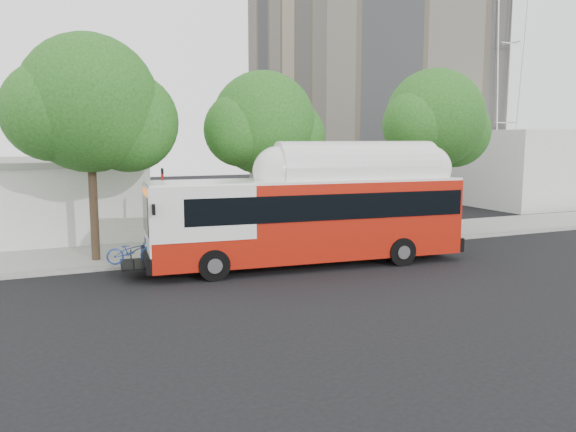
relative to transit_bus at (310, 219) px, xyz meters
name	(u,v)px	position (x,y,z in m)	size (l,w,h in m)	color
ground	(339,271)	(0.60, -1.48, -1.97)	(120.00, 120.00, 0.00)	black
sidewalk	(279,242)	(0.60, 5.02, -1.90)	(60.00, 5.00, 0.15)	gray
curb_strip	(300,252)	(0.60, 2.42, -1.90)	(60.00, 0.30, 0.15)	gray
red_curb_segment	(239,257)	(-2.40, 2.42, -1.89)	(10.00, 0.32, 0.16)	maroon
street_tree_left	(101,109)	(-7.93, 4.08, 4.63)	(6.67, 5.80, 9.74)	#2D2116
street_tree_mid	(271,127)	(0.01, 4.58, 3.93)	(5.75, 5.00, 8.62)	#2D2116
street_tree_right	(441,122)	(10.04, 4.38, 4.28)	(6.21, 5.40, 9.18)	#2D2116
apartment_tower	(369,8)	(18.60, 26.52, 15.64)	(18.00, 18.00, 37.00)	gray
horizon_block	(557,166)	(30.60, 14.52, 1.03)	(20.00, 12.00, 6.00)	silver
transit_bus	(310,219)	(0.00, 0.00, 0.00)	(14.45, 3.95, 4.23)	#AB190B
signal_pole	(164,214)	(-5.62, 3.00, 0.14)	(0.12, 0.39, 4.11)	red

